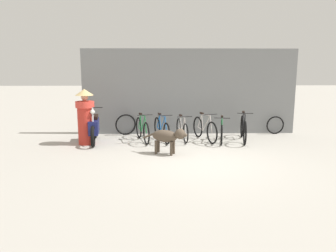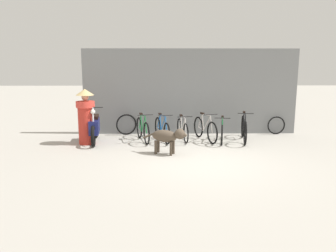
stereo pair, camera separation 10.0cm
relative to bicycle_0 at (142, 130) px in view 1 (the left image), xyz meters
name	(u,v)px [view 1 (the left image)]	position (x,y,z in m)	size (l,w,h in m)	color
ground_plane	(201,161)	(1.55, -2.19, -0.36)	(60.00, 60.00, 0.00)	#ADA89E
shop_wall_back	(189,92)	(1.55, 1.19, 1.07)	(7.19, 0.20, 2.85)	slate
bicycle_0	(142,130)	(0.00, 0.00, 0.00)	(0.58, 1.60, 0.88)	black
bicycle_1	(162,129)	(0.60, 0.08, -0.01)	(0.57, 1.71, 0.86)	black
bicycle_2	(182,129)	(1.23, 0.14, -0.03)	(0.46, 1.55, 0.80)	black
bicycle_3	(205,129)	(1.93, 0.06, 0.00)	(0.61, 1.61, 0.88)	black
bicycle_4	(222,131)	(2.44, -0.10, -0.03)	(0.46, 1.55, 0.79)	black
bicycle_5	(243,129)	(3.12, -0.05, 0.02)	(0.47, 1.79, 0.93)	black
motorcycle	(94,128)	(-1.46, -0.11, 0.09)	(0.58, 1.83, 1.12)	black
stray_dog	(168,136)	(0.75, -1.53, 0.12)	(1.18, 0.63, 0.71)	#4C3F33
person_in_robes	(85,116)	(-1.65, -0.33, 0.49)	(0.74, 0.74, 1.64)	#B72D23
spare_tire_left	(275,125)	(4.47, 0.95, -0.05)	(0.61, 0.08, 0.61)	black
spare_tire_right	(126,125)	(-0.60, 0.94, -0.01)	(0.68, 0.28, 0.70)	black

